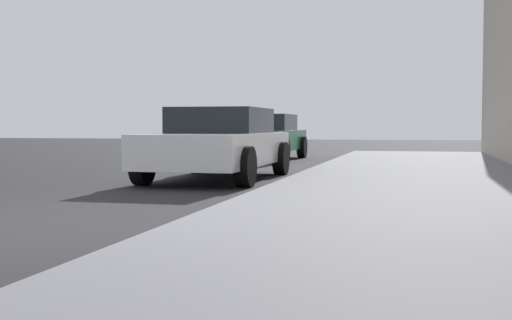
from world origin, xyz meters
name	(u,v)px	position (x,y,z in m)	size (l,w,h in m)	color
sidewalk	(417,235)	(4.00, 0.00, 0.07)	(4.00, 32.00, 0.15)	slate
car_white	(219,143)	(0.56, 5.89, 0.65)	(1.93, 4.27, 1.27)	white
car_green	(263,137)	(-0.25, 12.75, 0.65)	(2.00, 4.26, 1.27)	#196638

